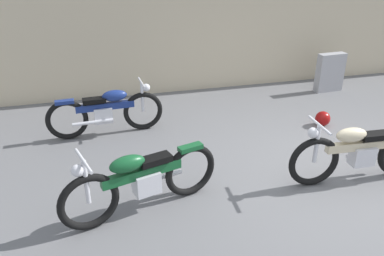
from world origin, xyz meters
name	(u,v)px	position (x,y,z in m)	size (l,w,h in m)	color
ground_plane	(326,171)	(0.00, 0.00, 0.00)	(40.00, 40.00, 0.00)	slate
building_wall	(235,19)	(0.00, 4.07, 1.52)	(18.00, 0.30, 3.04)	beige
stone_marker	(330,72)	(1.95, 3.09, 0.43)	(0.63, 0.20, 0.86)	#9E9EA3
helmet	(323,119)	(0.81, 1.45, 0.14)	(0.27, 0.27, 0.27)	maroon
motorcycle_cream	(359,152)	(0.25, -0.28, 0.45)	(2.08, 0.58, 0.93)	black
motorcycle_blue	(107,111)	(-3.02, 2.10, 0.43)	(2.00, 0.56, 0.90)	black
motorcycle_green	(141,180)	(-2.75, -0.23, 0.45)	(2.03, 0.80, 0.93)	black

